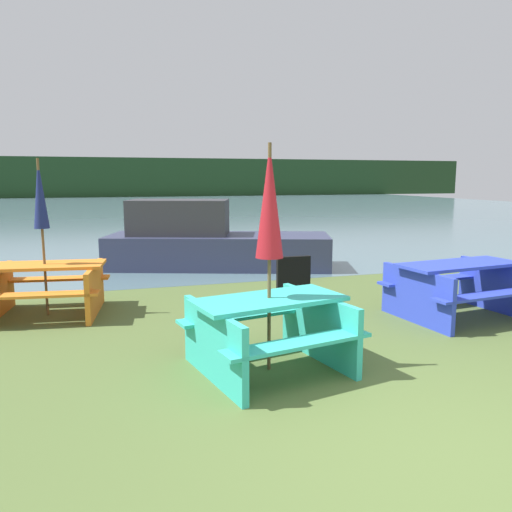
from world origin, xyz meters
name	(u,v)px	position (x,y,z in m)	size (l,w,h in m)	color
ground_plane	(461,465)	(0.00, 0.00, 0.00)	(60.00, 60.00, 0.00)	#516633
water	(141,208)	(0.00, 31.33, 0.00)	(60.00, 50.00, 0.00)	slate
far_treeline	(126,177)	(0.00, 51.33, 2.00)	(80.00, 1.60, 4.00)	#1E3D1E
picnic_table_teal	(269,327)	(-0.73, 2.06, 0.46)	(1.78, 1.66, 0.76)	#33B7A8
picnic_table_blue	(458,284)	(2.49, 3.16, 0.47)	(1.93, 1.57, 0.78)	blue
picnic_table_orange	(46,285)	(-3.15, 4.96, 0.45)	(1.79, 1.57, 0.75)	orange
umbrella_navy	(40,196)	(-3.15, 4.96, 1.72)	(0.21, 0.21, 2.25)	brown
umbrella_crimson	(270,203)	(-0.73, 2.06, 1.73)	(0.28, 0.28, 2.31)	brown
boat	(209,243)	(-0.11, 8.15, 0.55)	(5.09, 3.03, 1.50)	#333856
signboard	(293,280)	(0.52, 4.59, 0.38)	(0.55, 0.08, 0.75)	black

